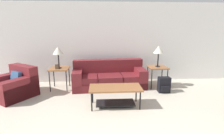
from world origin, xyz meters
The scene contains 10 objects.
wall_back centered at (0.00, 4.64, 1.30)m, with size 9.17×0.06×2.60m.
couch centered at (-0.06, 3.99, 0.30)m, with size 2.25×1.02×0.82m.
armchair centered at (-2.63, 3.41, 0.29)m, with size 1.32×1.32×0.80m.
coffee_table centered at (0.02, 2.64, 0.35)m, with size 1.21×0.57×0.47m.
side_table_left centered at (-1.54, 3.91, 0.58)m, with size 0.55×0.55×0.64m.
side_table_right centered at (1.42, 3.91, 0.58)m, with size 0.55×0.55×0.64m.
table_lamp_left centered at (-1.54, 3.91, 1.15)m, with size 0.31×0.31×0.64m.
table_lamp_right centered at (1.42, 3.91, 1.15)m, with size 0.31×0.31×0.64m.
backpack centered at (1.49, 3.45, 0.21)m, with size 0.32×0.30×0.44m.
picture_frame centered at (-1.58, 3.83, 0.71)m, with size 0.10×0.04×0.13m.
Camera 1 is at (-0.30, -1.18, 1.86)m, focal length 28.00 mm.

